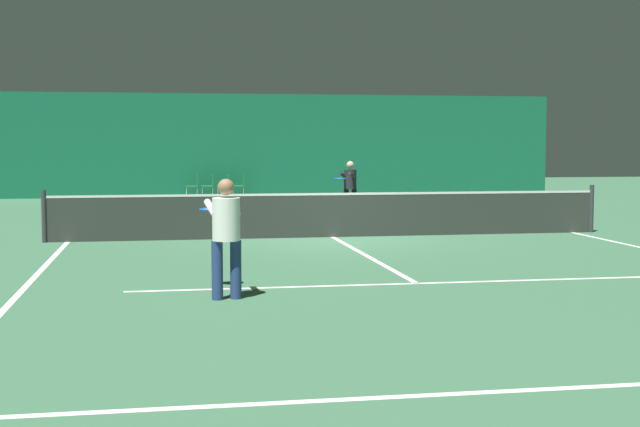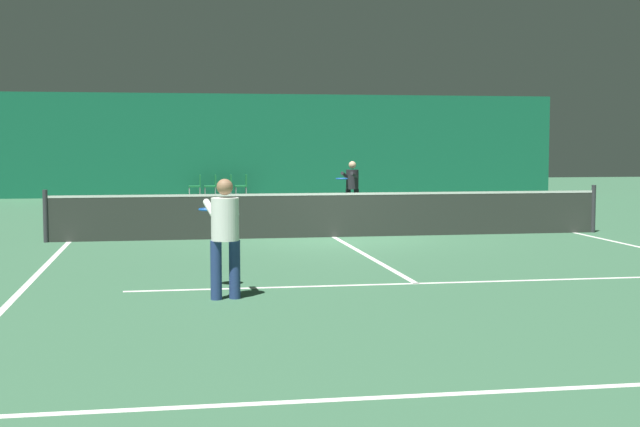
% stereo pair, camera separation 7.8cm
% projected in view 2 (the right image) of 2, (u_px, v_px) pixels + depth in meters
% --- Properties ---
extents(ground_plane, '(60.00, 60.00, 0.00)m').
position_uv_depth(ground_plane, '(334.00, 237.00, 19.07)').
color(ground_plane, '#386647').
extents(backdrop_curtain, '(23.00, 0.12, 3.84)m').
position_uv_depth(backdrop_curtain, '(261.00, 145.00, 33.50)').
color(backdrop_curtain, '#146042').
rests_on(backdrop_curtain, ground).
extents(court_line_baseline_far, '(11.00, 0.10, 0.00)m').
position_uv_depth(court_line_baseline_far, '(270.00, 201.00, 30.76)').
color(court_line_baseline_far, white).
rests_on(court_line_baseline_far, ground).
extents(court_line_baseline_near, '(11.00, 0.10, 0.00)m').
position_uv_depth(court_line_baseline_near, '(599.00, 387.00, 7.38)').
color(court_line_baseline_near, white).
rests_on(court_line_baseline_near, ground).
extents(court_line_service_far, '(8.25, 0.10, 0.00)m').
position_uv_depth(court_line_service_far, '(292.00, 214.00, 25.36)').
color(court_line_service_far, white).
rests_on(court_line_service_far, ground).
extents(court_line_service_near, '(8.25, 0.10, 0.00)m').
position_uv_depth(court_line_service_near, '(416.00, 283.00, 12.78)').
color(court_line_service_near, white).
rests_on(court_line_service_near, ground).
extents(court_line_sideline_left, '(0.10, 23.80, 0.00)m').
position_uv_depth(court_line_sideline_left, '(69.00, 242.00, 18.14)').
color(court_line_sideline_left, white).
rests_on(court_line_sideline_left, ground).
extents(court_line_sideline_right, '(0.10, 23.80, 0.00)m').
position_uv_depth(court_line_sideline_right, '(574.00, 233.00, 20.00)').
color(court_line_sideline_right, white).
rests_on(court_line_sideline_right, ground).
extents(court_line_centre, '(0.10, 12.80, 0.00)m').
position_uv_depth(court_line_centre, '(334.00, 237.00, 19.07)').
color(court_line_centre, white).
rests_on(court_line_centre, ground).
extents(tennis_net, '(12.00, 0.10, 1.07)m').
position_uv_depth(tennis_net, '(334.00, 213.00, 19.03)').
color(tennis_net, '#2D332D').
rests_on(tennis_net, ground).
extents(player_near, '(0.53, 1.34, 1.56)m').
position_uv_depth(player_near, '(224.00, 229.00, 11.49)').
color(player_near, navy).
rests_on(player_near, ground).
extents(player_far, '(0.92, 1.28, 1.51)m').
position_uv_depth(player_far, '(352.00, 184.00, 24.54)').
color(player_far, black).
rests_on(player_far, ground).
extents(courtside_chair_0, '(0.44, 0.44, 0.84)m').
position_uv_depth(courtside_chair_0, '(197.00, 184.00, 32.66)').
color(courtside_chair_0, '#99999E').
rests_on(courtside_chair_0, ground).
extents(courtside_chair_1, '(0.44, 0.44, 0.84)m').
position_uv_depth(courtside_chair_1, '(212.00, 184.00, 32.76)').
color(courtside_chair_1, '#99999E').
rests_on(courtside_chair_1, ground).
extents(courtside_chair_2, '(0.44, 0.44, 0.84)m').
position_uv_depth(courtside_chair_2, '(228.00, 184.00, 32.85)').
color(courtside_chair_2, '#99999E').
rests_on(courtside_chair_2, ground).
extents(courtside_chair_3, '(0.44, 0.44, 0.84)m').
position_uv_depth(courtside_chair_3, '(243.00, 184.00, 32.95)').
color(courtside_chair_3, '#99999E').
rests_on(courtside_chair_3, ground).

